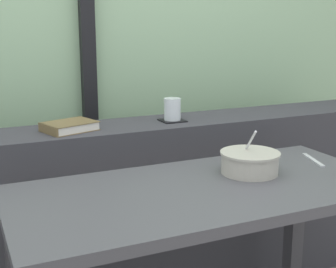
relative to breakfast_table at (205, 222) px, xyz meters
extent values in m
cube|color=black|center=(-0.08, 1.06, 0.69)|extent=(0.07, 0.05, 2.60)
cube|color=#38383D|center=(-0.07, 0.58, -0.20)|extent=(2.80, 0.30, 0.82)
cube|color=#414145|center=(0.57, 0.24, -0.26)|extent=(0.06, 0.06, 0.69)
cube|color=#4C4C51|center=(0.00, 0.00, 0.10)|extent=(1.24, 0.58, 0.03)
cube|color=black|center=(0.14, 0.56, 0.22)|extent=(0.10, 0.10, 0.00)
cylinder|color=white|center=(0.14, 0.56, 0.27)|extent=(0.07, 0.07, 0.09)
cylinder|color=gold|center=(0.14, 0.56, 0.25)|extent=(0.06, 0.06, 0.05)
cube|color=brown|center=(-0.30, 0.56, 0.22)|extent=(0.23, 0.20, 0.00)
cube|color=silver|center=(-0.30, 0.56, 0.23)|extent=(0.22, 0.19, 0.03)
cube|color=brown|center=(-0.30, 0.56, 0.25)|extent=(0.23, 0.20, 0.00)
cube|color=brown|center=(-0.39, 0.53, 0.23)|extent=(0.05, 0.14, 0.04)
cylinder|color=#BCB7A8|center=(0.21, 0.06, 0.16)|extent=(0.20, 0.20, 0.08)
cylinder|color=#BCB7A8|center=(0.21, 0.06, 0.19)|extent=(0.21, 0.21, 0.01)
cylinder|color=#9E5B33|center=(0.21, 0.06, 0.15)|extent=(0.17, 0.17, 0.05)
cylinder|color=silver|center=(0.22, 0.09, 0.21)|extent=(0.03, 0.12, 0.13)
ellipsoid|color=silver|center=(0.22, 0.11, 0.17)|extent=(0.03, 0.05, 0.01)
cube|color=silver|center=(0.51, 0.09, 0.12)|extent=(0.07, 0.17, 0.01)
camera|label=1|loc=(-0.70, -1.25, 0.63)|focal=50.60mm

